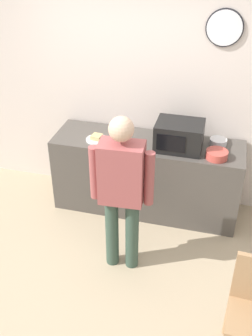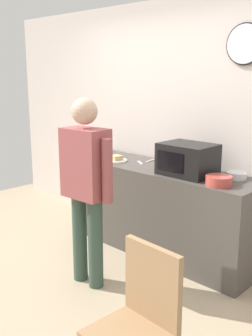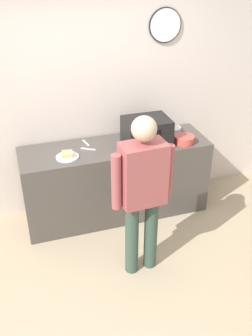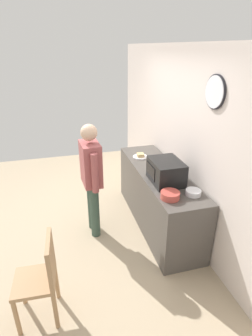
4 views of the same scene
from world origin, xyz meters
name	(u,v)px [view 1 (image 1 of 4)]	position (x,y,z in m)	size (l,w,h in m)	color
ground_plane	(97,275)	(0.00, 0.00, 0.00)	(6.00, 6.00, 0.00)	tan
back_wall	(136,93)	(0.00, 1.60, 1.30)	(5.40, 0.13, 2.60)	silver
kitchen_counter	(147,176)	(0.23, 1.22, 0.45)	(2.13, 0.62, 0.90)	#4C4742
microwave	(179,136)	(0.58, 1.17, 1.05)	(0.50, 0.39, 0.30)	black
sandwich_plate	(97,138)	(-0.33, 1.11, 0.92)	(0.24, 0.24, 0.07)	white
salad_bowl	(218,142)	(0.99, 1.36, 0.93)	(0.19, 0.19, 0.06)	white
cereal_bowl	(217,155)	(1.00, 1.06, 0.95)	(0.23, 0.23, 0.08)	#C64C42
fork_utensil	(121,138)	(-0.08, 1.23, 0.91)	(0.17, 0.02, 0.01)	silver
spoon_utensil	(125,132)	(-0.07, 1.39, 0.91)	(0.17, 0.02, 0.01)	silver
person_standing	(122,186)	(0.20, 0.24, 0.96)	(0.59, 0.26, 1.65)	#344B3E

